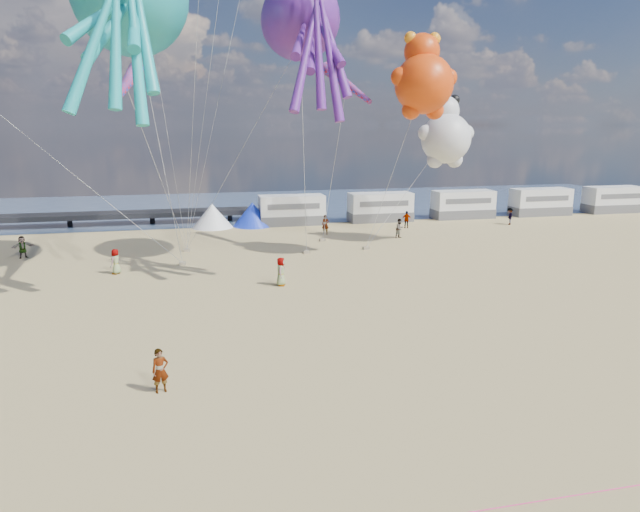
{
  "coord_description": "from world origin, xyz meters",
  "views": [
    {
      "loc": [
        -4.03,
        -16.86,
        9.94
      ],
      "look_at": [
        1.2,
        6.0,
        4.54
      ],
      "focal_mm": 32.0,
      "sensor_mm": 36.0,
      "label": 1
    }
  ],
  "objects_px": {
    "motorhome_2": "(463,204)",
    "motorhome_3": "(540,202)",
    "motorhome_4": "(613,199)",
    "kite_octopus_purple": "(300,20)",
    "beachgoer_6": "(281,272)",
    "sandbag_d": "(322,240)",
    "motorhome_1": "(380,207)",
    "beachgoer_4": "(22,247)",
    "beachgoer_2": "(510,216)",
    "sandbag_c": "(366,248)",
    "tent_white": "(212,216)",
    "sandbag_b": "(307,252)",
    "beachgoer_1": "(400,228)",
    "motorhome_0": "(292,210)",
    "beachgoer_0": "(116,261)",
    "tent_blue": "(253,214)",
    "kite_panda": "(446,138)",
    "kite_teddy_orange": "(424,84)",
    "beachgoer_5": "(325,225)",
    "windsock_mid": "(347,84)",
    "sandbag_e": "(187,250)",
    "windsock_right": "(126,85)",
    "standing_person": "(160,371)",
    "sandbag_a": "(182,263)",
    "beachgoer_3": "(407,220)"
  },
  "relations": [
    {
      "from": "sandbag_e",
      "to": "windsock_mid",
      "type": "bearing_deg",
      "value": -7.9
    },
    {
      "from": "motorhome_0",
      "to": "standing_person",
      "type": "xyz_separation_m",
      "value": [
        -11.47,
        -35.97,
        -0.63
      ]
    },
    {
      "from": "beachgoer_2",
      "to": "motorhome_4",
      "type": "bearing_deg",
      "value": 129.64
    },
    {
      "from": "sandbag_d",
      "to": "sandbag_c",
      "type": "bearing_deg",
      "value": -57.54
    },
    {
      "from": "motorhome_1",
      "to": "beachgoer_4",
      "type": "relative_size",
      "value": 3.86
    },
    {
      "from": "motorhome_0",
      "to": "tent_white",
      "type": "bearing_deg",
      "value": 180.0
    },
    {
      "from": "tent_white",
      "to": "kite_teddy_orange",
      "type": "distance_m",
      "value": 25.57
    },
    {
      "from": "motorhome_2",
      "to": "motorhome_3",
      "type": "height_order",
      "value": "same"
    },
    {
      "from": "sandbag_e",
      "to": "windsock_right",
      "type": "bearing_deg",
      "value": -106.08
    },
    {
      "from": "motorhome_0",
      "to": "beachgoer_0",
      "type": "relative_size",
      "value": 3.8
    },
    {
      "from": "motorhome_1",
      "to": "kite_octopus_purple",
      "type": "height_order",
      "value": "kite_octopus_purple"
    },
    {
      "from": "kite_panda",
      "to": "kite_teddy_orange",
      "type": "distance_m",
      "value": 7.98
    },
    {
      "from": "beachgoer_5",
      "to": "kite_octopus_purple",
      "type": "relative_size",
      "value": 0.15
    },
    {
      "from": "tent_white",
      "to": "sandbag_b",
      "type": "relative_size",
      "value": 8.0
    },
    {
      "from": "motorhome_4",
      "to": "sandbag_d",
      "type": "xyz_separation_m",
      "value": [
        -36.87,
        -9.01,
        -1.39
      ]
    },
    {
      "from": "beachgoer_3",
      "to": "sandbag_b",
      "type": "height_order",
      "value": "beachgoer_3"
    },
    {
      "from": "tent_white",
      "to": "beachgoer_1",
      "type": "bearing_deg",
      "value": -29.69
    },
    {
      "from": "tent_blue",
      "to": "beachgoer_2",
      "type": "relative_size",
      "value": 2.33
    },
    {
      "from": "motorhome_0",
      "to": "beachgoer_5",
      "type": "relative_size",
      "value": 3.63
    },
    {
      "from": "beachgoer_6",
      "to": "sandbag_d",
      "type": "xyz_separation_m",
      "value": [
        5.8,
        13.32,
        -0.8
      ]
    },
    {
      "from": "beachgoer_4",
      "to": "windsock_right",
      "type": "height_order",
      "value": "windsock_right"
    },
    {
      "from": "motorhome_4",
      "to": "motorhome_3",
      "type": "bearing_deg",
      "value": 180.0
    },
    {
      "from": "motorhome_4",
      "to": "kite_octopus_purple",
      "type": "distance_m",
      "value": 46.17
    },
    {
      "from": "motorhome_2",
      "to": "motorhome_3",
      "type": "relative_size",
      "value": 1.0
    },
    {
      "from": "beachgoer_0",
      "to": "sandbag_d",
      "type": "bearing_deg",
      "value": 147.82
    },
    {
      "from": "kite_octopus_purple",
      "to": "beachgoer_6",
      "type": "bearing_deg",
      "value": -115.38
    },
    {
      "from": "motorhome_0",
      "to": "windsock_mid",
      "type": "xyz_separation_m",
      "value": [
        2.21,
        -12.55,
        11.54
      ]
    },
    {
      "from": "sandbag_a",
      "to": "sandbag_b",
      "type": "bearing_deg",
      "value": 10.34
    },
    {
      "from": "sandbag_b",
      "to": "sandbag_d",
      "type": "height_order",
      "value": "same"
    },
    {
      "from": "sandbag_a",
      "to": "kite_panda",
      "type": "height_order",
      "value": "kite_panda"
    },
    {
      "from": "motorhome_1",
      "to": "sandbag_e",
      "type": "bearing_deg",
      "value": -151.68
    },
    {
      "from": "tent_white",
      "to": "beachgoer_6",
      "type": "height_order",
      "value": "tent_white"
    },
    {
      "from": "motorhome_1",
      "to": "tent_blue",
      "type": "xyz_separation_m",
      "value": [
        -13.5,
        0.0,
        -0.3
      ]
    },
    {
      "from": "motorhome_2",
      "to": "standing_person",
      "type": "xyz_separation_m",
      "value": [
        -30.47,
        -35.97,
        -0.63
      ]
    },
    {
      "from": "motorhome_2",
      "to": "tent_white",
      "type": "bearing_deg",
      "value": 180.0
    },
    {
      "from": "beachgoer_4",
      "to": "kite_octopus_purple",
      "type": "distance_m",
      "value": 26.77
    },
    {
      "from": "standing_person",
      "to": "windsock_right",
      "type": "bearing_deg",
      "value": 82.13
    },
    {
      "from": "beachgoer_0",
      "to": "sandbag_b",
      "type": "distance_m",
      "value": 14.4
    },
    {
      "from": "beachgoer_6",
      "to": "sandbag_e",
      "type": "height_order",
      "value": "beachgoer_6"
    },
    {
      "from": "motorhome_1",
      "to": "sandbag_c",
      "type": "height_order",
      "value": "motorhome_1"
    },
    {
      "from": "standing_person",
      "to": "sandbag_d",
      "type": "height_order",
      "value": "standing_person"
    },
    {
      "from": "sandbag_e",
      "to": "beachgoer_0",
      "type": "bearing_deg",
      "value": -127.41
    },
    {
      "from": "beachgoer_1",
      "to": "sandbag_b",
      "type": "distance_m",
      "value": 10.41
    },
    {
      "from": "tent_blue",
      "to": "beachgoer_1",
      "type": "bearing_deg",
      "value": -37.12
    },
    {
      "from": "beachgoer_4",
      "to": "tent_blue",
      "type": "bearing_deg",
      "value": 1.47
    },
    {
      "from": "tent_white",
      "to": "kite_teddy_orange",
      "type": "height_order",
      "value": "kite_teddy_orange"
    },
    {
      "from": "motorhome_2",
      "to": "beachgoer_3",
      "type": "relative_size",
      "value": 3.88
    },
    {
      "from": "beachgoer_2",
      "to": "kite_octopus_purple",
      "type": "relative_size",
      "value": 0.15
    },
    {
      "from": "beachgoer_1",
      "to": "sandbag_c",
      "type": "height_order",
      "value": "beachgoer_1"
    },
    {
      "from": "beachgoer_0",
      "to": "sandbag_d",
      "type": "relative_size",
      "value": 3.47
    }
  ]
}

